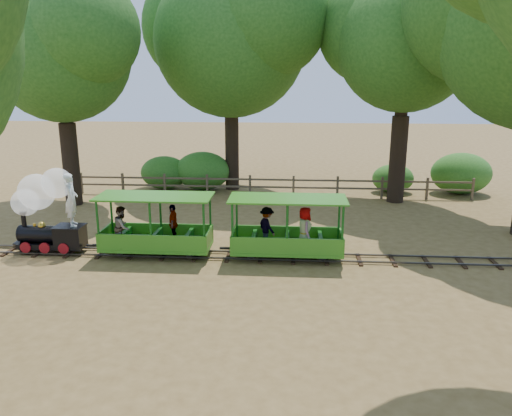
# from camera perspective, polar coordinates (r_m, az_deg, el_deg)

# --- Properties ---
(ground) EXTENTS (90.00, 90.00, 0.00)m
(ground) POSITION_cam_1_polar(r_m,az_deg,el_deg) (15.41, 0.53, -5.73)
(ground) COLOR olive
(ground) RESTS_ON ground
(track) EXTENTS (22.00, 1.00, 0.10)m
(track) POSITION_cam_1_polar(r_m,az_deg,el_deg) (15.38, 0.53, -5.49)
(track) COLOR #3F3D3A
(track) RESTS_ON ground
(locomotive) EXTENTS (2.39, 1.12, 2.74)m
(locomotive) POSITION_cam_1_polar(r_m,az_deg,el_deg) (16.80, -22.97, 0.40)
(locomotive) COLOR black
(locomotive) RESTS_ON ground
(carriage_front) EXTENTS (3.49, 1.43, 1.82)m
(carriage_front) POSITION_cam_1_polar(r_m,az_deg,el_deg) (15.67, -11.80, -2.61)
(carriage_front) COLOR #38891D
(carriage_front) RESTS_ON track
(carriage_rear) EXTENTS (3.49, 1.43, 1.82)m
(carriage_rear) POSITION_cam_1_polar(r_m,az_deg,el_deg) (15.11, 3.46, -2.92)
(carriage_rear) COLOR #38891D
(carriage_rear) RESTS_ON track
(oak_nw) EXTENTS (7.09, 6.24, 9.19)m
(oak_nw) POSITION_cam_1_polar(r_m,az_deg,el_deg) (22.56, -21.55, 17.01)
(oak_nw) COLOR #2D2116
(oak_nw) RESTS_ON ground
(oak_nc) EXTENTS (8.76, 7.71, 10.48)m
(oak_nc) POSITION_cam_1_polar(r_m,az_deg,el_deg) (24.23, -2.99, 19.43)
(oak_nc) COLOR #2D2116
(oak_nc) RESTS_ON ground
(oak_ne) EXTENTS (7.19, 6.33, 9.64)m
(oak_ne) POSITION_cam_1_polar(r_m,az_deg,el_deg) (22.49, 16.75, 18.44)
(oak_ne) COLOR #2D2116
(oak_ne) RESTS_ON ground
(fence) EXTENTS (18.10, 0.10, 1.00)m
(fence) POSITION_cam_1_polar(r_m,az_deg,el_deg) (22.92, 1.81, 2.71)
(fence) COLOR brown
(fence) RESTS_ON ground
(shrub_west) EXTENTS (2.33, 1.79, 1.61)m
(shrub_west) POSITION_cam_1_polar(r_m,az_deg,el_deg) (24.92, -10.41, 4.00)
(shrub_west) COLOR #2D6B1E
(shrub_west) RESTS_ON ground
(shrub_mid_w) EXTENTS (2.67, 2.05, 1.85)m
(shrub_mid_w) POSITION_cam_1_polar(r_m,az_deg,el_deg) (24.50, -6.11, 4.26)
(shrub_mid_w) COLOR #2D6B1E
(shrub_mid_w) RESTS_ON ground
(shrub_mid_e) EXTENTS (1.95, 1.50, 1.35)m
(shrub_mid_e) POSITION_cam_1_polar(r_m,az_deg,el_deg) (24.63, 15.37, 3.27)
(shrub_mid_e) COLOR #2D6B1E
(shrub_mid_e) RESTS_ON ground
(shrub_east) EXTENTS (2.79, 2.15, 1.93)m
(shrub_east) POSITION_cam_1_polar(r_m,az_deg,el_deg) (25.38, 22.39, 3.68)
(shrub_east) COLOR #2D6B1E
(shrub_east) RESTS_ON ground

